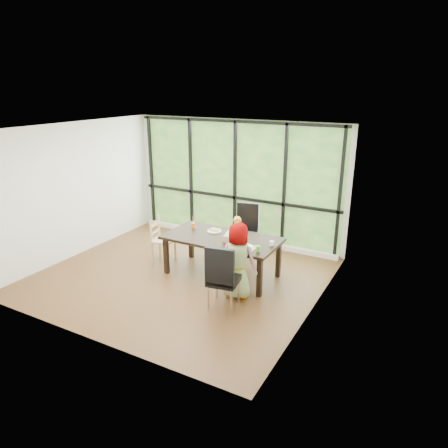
{
  "coord_description": "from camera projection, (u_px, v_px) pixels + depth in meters",
  "views": [
    {
      "loc": [
        4.03,
        -5.71,
        3.4
      ],
      "look_at": [
        0.74,
        0.34,
        1.05
      ],
      "focal_mm": 33.06,
      "sensor_mm": 36.0,
      "label": 1
    }
  ],
  "objects": [
    {
      "name": "ground",
      "position": [
        181.0,
        276.0,
        7.67
      ],
      "size": [
        5.0,
        5.0,
        0.0
      ],
      "primitive_type": "plane",
      "color": "black",
      "rests_on": "ground"
    },
    {
      "name": "back_wall",
      "position": [
        236.0,
        181.0,
        9.1
      ],
      "size": [
        5.0,
        0.0,
        5.0
      ],
      "primitive_type": "plane",
      "rotation": [
        1.57,
        0.0,
        0.0
      ],
      "color": "silver",
      "rests_on": "ground"
    },
    {
      "name": "foliage_backdrop",
      "position": [
        236.0,
        182.0,
        9.08
      ],
      "size": [
        4.8,
        0.02,
        2.65
      ],
      "primitive_type": "cube",
      "color": "#284C1E",
      "rests_on": "back_wall"
    },
    {
      "name": "window_mullions",
      "position": [
        235.0,
        182.0,
        9.05
      ],
      "size": [
        4.8,
        0.06,
        2.65
      ],
      "primitive_type": null,
      "color": "black",
      "rests_on": "back_wall"
    },
    {
      "name": "window_sill",
      "position": [
        234.0,
        238.0,
        9.44
      ],
      "size": [
        4.8,
        0.12,
        0.1
      ],
      "primitive_type": "cube",
      "color": "silver",
      "rests_on": "ground"
    },
    {
      "name": "dining_table",
      "position": [
        222.0,
        256.0,
        7.62
      ],
      "size": [
        2.13,
        1.1,
        0.75
      ],
      "primitive_type": "cube",
      "rotation": [
        0.0,
        0.0,
        -0.02
      ],
      "color": "black",
      "rests_on": "ground"
    },
    {
      "name": "chair_window_leather",
      "position": [
        245.0,
        231.0,
        8.45
      ],
      "size": [
        0.54,
        0.54,
        1.08
      ],
      "primitive_type": "cube",
      "rotation": [
        0.0,
        0.0,
        0.19
      ],
      "color": "black",
      "rests_on": "ground"
    },
    {
      "name": "chair_interior_leather",
      "position": [
        224.0,
        276.0,
        6.47
      ],
      "size": [
        0.53,
        0.53,
        1.08
      ],
      "primitive_type": "cube",
      "rotation": [
        0.0,
        0.0,
        3.31
      ],
      "color": "black",
      "rests_on": "ground"
    },
    {
      "name": "chair_end_beech",
      "position": [
        163.0,
        240.0,
        8.2
      ],
      "size": [
        0.48,
        0.5,
        0.9
      ],
      "primitive_type": "cube",
      "rotation": [
        0.0,
        0.0,
        1.79
      ],
      "color": "tan",
      "rests_on": "ground"
    },
    {
      "name": "child_toddler",
      "position": [
        237.0,
        240.0,
        8.11
      ],
      "size": [
        0.39,
        0.29,
        0.96
      ],
      "primitive_type": "imported",
      "rotation": [
        0.0,
        0.0,
        0.19
      ],
      "color": "orange",
      "rests_on": "ground"
    },
    {
      "name": "child_older",
      "position": [
        238.0,
        261.0,
        6.76
      ],
      "size": [
        0.67,
        0.46,
        1.29
      ],
      "primitive_type": "imported",
      "rotation": [
        0.0,
        0.0,
        3.23
      ],
      "color": "gray",
      "rests_on": "ground"
    },
    {
      "name": "placemat",
      "position": [
        244.0,
        247.0,
        7.03
      ],
      "size": [
        0.42,
        0.31,
        0.01
      ],
      "primitive_type": "cube",
      "color": "tan",
      "rests_on": "dining_table"
    },
    {
      "name": "plate_far",
      "position": [
        214.0,
        231.0,
        7.79
      ],
      "size": [
        0.26,
        0.26,
        0.02
      ],
      "primitive_type": "cylinder",
      "color": "white",
      "rests_on": "dining_table"
    },
    {
      "name": "plate_near",
      "position": [
        246.0,
        246.0,
        7.05
      ],
      "size": [
        0.24,
        0.24,
        0.02
      ],
      "primitive_type": "cylinder",
      "color": "white",
      "rests_on": "dining_table"
    },
    {
      "name": "orange_cup",
      "position": [
        193.0,
        225.0,
        7.96
      ],
      "size": [
        0.07,
        0.07,
        0.1
      ],
      "primitive_type": "cylinder",
      "color": "orange",
      "rests_on": "dining_table"
    },
    {
      "name": "green_cup",
      "position": [
        258.0,
        249.0,
        6.84
      ],
      "size": [
        0.07,
        0.07,
        0.11
      ],
      "primitive_type": "cylinder",
      "color": "green",
      "rests_on": "dining_table"
    },
    {
      "name": "white_mug",
      "position": [
        272.0,
        243.0,
        7.11
      ],
      "size": [
        0.08,
        0.08,
        0.08
      ],
      "primitive_type": "cylinder",
      "color": "white",
      "rests_on": "dining_table"
    },
    {
      "name": "tissue_box",
      "position": [
        228.0,
        239.0,
        7.26
      ],
      "size": [
        0.14,
        0.14,
        0.12
      ],
      "primitive_type": "cube",
      "color": "tan",
      "rests_on": "dining_table"
    },
    {
      "name": "crepe_rolls_far",
      "position": [
        214.0,
        230.0,
        7.78
      ],
      "size": [
        0.2,
        0.12,
        0.04
      ],
      "primitive_type": null,
      "color": "tan",
      "rests_on": "plate_far"
    },
    {
      "name": "crepe_rolls_near",
      "position": [
        246.0,
        245.0,
        7.04
      ],
      "size": [
        0.05,
        0.12,
        0.04
      ],
      "primitive_type": null,
      "color": "tan",
      "rests_on": "plate_near"
    },
    {
      "name": "straw_white",
      "position": [
        193.0,
        221.0,
        7.93
      ],
      "size": [
        0.01,
        0.04,
        0.2
      ],
      "primitive_type": "cylinder",
      "rotation": [
        0.14,
        0.0,
        0.0
      ],
      "color": "white",
      "rests_on": "orange_cup"
    },
    {
      "name": "straw_pink",
      "position": [
        258.0,
        243.0,
        6.81
      ],
      "size": [
        0.01,
        0.04,
        0.2
      ],
      "primitive_type": "cylinder",
      "rotation": [
        0.14,
        0.0,
        0.0
      ],
      "color": "pink",
      "rests_on": "green_cup"
    },
    {
      "name": "tissue",
      "position": [
        228.0,
        232.0,
        7.23
      ],
      "size": [
        0.12,
        0.12,
        0.11
      ],
      "primitive_type": "cone",
      "color": "white",
      "rests_on": "tissue_box"
    }
  ]
}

